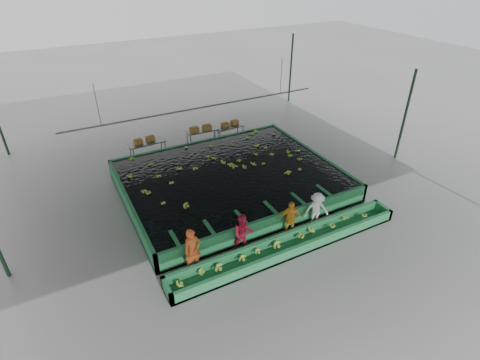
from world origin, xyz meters
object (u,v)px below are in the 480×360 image
worker_a (193,250)px  box_stack_right (230,126)px  worker_b (243,234)px  box_stack_mid (201,131)px  packing_table_right (229,133)px  box_stack_left (145,142)px  worker_d (316,210)px  packing_table_left (148,149)px  packing_table_mid (203,136)px  worker_c (290,219)px  sorting_trough (289,245)px  flotation_tank (230,180)px

worker_a → box_stack_right: (6.25, 9.55, -0.06)m
worker_b → box_stack_mid: bearing=93.8°
worker_b → packing_table_right: (4.09, 9.45, -0.43)m
box_stack_left → worker_d: bearing=-64.1°
box_stack_right → packing_table_right: bearing=-137.2°
packing_table_left → packing_table_mid: packing_table_left is taller
box_stack_left → box_stack_mid: box_stack_left is taller
packing_table_left → box_stack_left: box_stack_left is taller
box_stack_left → box_stack_right: bearing=0.5°
box_stack_mid → packing_table_mid: bearing=33.6°
worker_d → box_stack_right: (0.72, 9.55, 0.03)m
worker_d → packing_table_left: (-4.50, 9.44, -0.34)m
worker_c → box_stack_left: bearing=131.7°
sorting_trough → worker_b: (-1.60, 0.80, 0.60)m
worker_a → packing_table_mid: bearing=58.1°
sorting_trough → packing_table_mid: size_ratio=5.14×
box_stack_mid → sorting_trough: bearing=-93.6°
worker_b → worker_c: worker_b is taller
flotation_tank → packing_table_right: bearing=64.2°
box_stack_mid → box_stack_right: box_stack_mid is taller
worker_c → worker_d: bearing=22.6°
worker_d → packing_table_right: 9.48m
worker_c → box_stack_right: size_ratio=1.40×
worker_c → box_stack_mid: worker_c is taller
worker_c → packing_table_right: size_ratio=0.89×
box_stack_left → box_stack_mid: (3.41, 0.04, -0.03)m
sorting_trough → worker_d: (1.86, 0.80, 0.55)m
packing_table_right → box_stack_mid: size_ratio=1.39×
flotation_tank → worker_c: 4.35m
packing_table_right → flotation_tank: bearing=-115.8°
sorting_trough → box_stack_mid: box_stack_mid is taller
packing_table_left → box_stack_left: 0.48m
worker_c → packing_table_mid: worker_c is taller
worker_d → box_stack_right: bearing=105.9°
packing_table_mid → packing_table_right: (1.69, -0.18, -0.03)m
worker_c → packing_table_right: 9.66m
worker_b → box_stack_mid: (2.26, 9.54, 0.04)m
sorting_trough → box_stack_right: bearing=76.0°
flotation_tank → worker_a: worker_a is taller
box_stack_right → box_stack_mid: bearing=-179.9°
flotation_tank → worker_b: worker_b is taller
flotation_tank → packing_table_mid: flotation_tank is taller
packing_table_mid → box_stack_mid: (-0.13, -0.09, 0.44)m
packing_table_right → box_stack_mid: 1.89m
flotation_tank → worker_c: (0.54, -4.30, 0.36)m
flotation_tank → box_stack_right: bearing=63.7°
worker_a → worker_d: 5.52m
worker_d → box_stack_mid: size_ratio=1.23×
worker_a → packing_table_left: (1.02, 9.44, -0.43)m
worker_b → worker_d: (3.47, 0.00, -0.05)m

